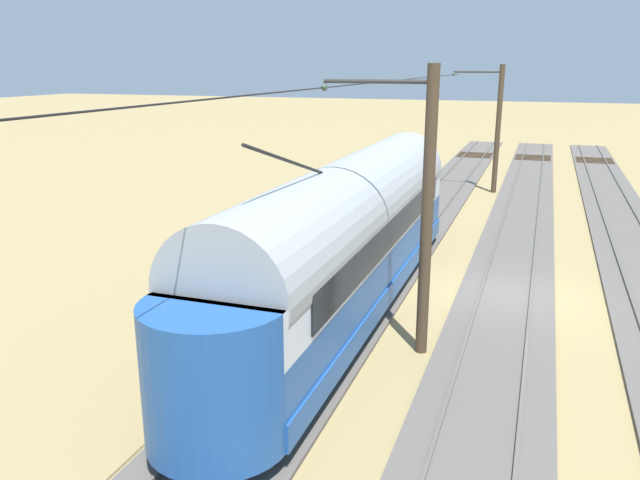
% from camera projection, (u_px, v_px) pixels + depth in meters
% --- Properties ---
extents(ground_plane, '(220.00, 220.00, 0.00)m').
position_uv_depth(ground_plane, '(506.00, 296.00, 19.15)').
color(ground_plane, '#937F51').
extents(track_adjacent_siding, '(2.80, 80.00, 0.18)m').
position_uv_depth(track_adjacent_siding, '(506.00, 291.00, 19.42)').
color(track_adjacent_siding, '#56514C').
rests_on(track_adjacent_siding, ground).
extents(track_third_siding, '(2.80, 80.00, 0.18)m').
position_uv_depth(track_third_siding, '(373.00, 277.00, 20.78)').
color(track_third_siding, '#56514C').
rests_on(track_third_siding, ground).
extents(vintage_streetcar, '(2.65, 18.07, 5.29)m').
position_uv_depth(vintage_streetcar, '(349.00, 232.00, 17.67)').
color(vintage_streetcar, '#1E4C93').
rests_on(vintage_streetcar, ground).
extents(catenary_pole_foreground, '(2.74, 0.28, 6.82)m').
position_uv_depth(catenary_pole_foreground, '(497.00, 127.00, 33.87)').
color(catenary_pole_foreground, '#423323').
rests_on(catenary_pole_foreground, ground).
extents(catenary_pole_mid_near, '(2.74, 0.28, 6.82)m').
position_uv_depth(catenary_pole_mid_near, '(424.00, 209.00, 14.56)').
color(catenary_pole_mid_near, '#423323').
rests_on(catenary_pole_mid_near, ground).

